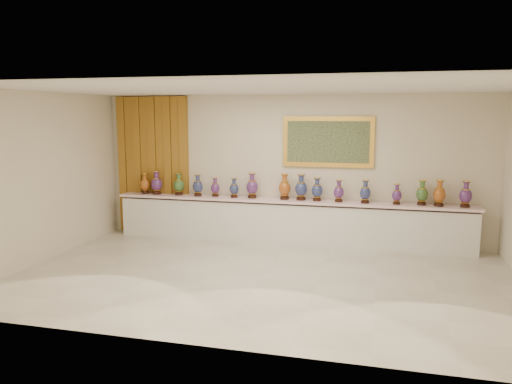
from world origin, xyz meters
TOP-DOWN VIEW (x-y plane):
  - ground at (0.00, 0.00)m, footprint 8.00×8.00m
  - room at (-2.42, 2.44)m, footprint 8.00×8.00m
  - counter at (0.00, 2.27)m, footprint 7.28×0.48m
  - vase_0 at (-3.15, 2.25)m, footprint 0.25×0.25m
  - vase_1 at (-2.87, 2.25)m, footprint 0.29×0.29m
  - vase_2 at (-2.36, 2.26)m, footprint 0.29×0.29m
  - vase_3 at (-1.92, 2.23)m, footprint 0.26×0.26m
  - vase_4 at (-1.56, 2.28)m, footprint 0.20×0.20m
  - vase_5 at (-1.13, 2.24)m, footprint 0.20×0.20m
  - vase_6 at (-0.76, 2.27)m, footprint 0.26×0.26m
  - vase_7 at (-0.08, 2.28)m, footprint 0.29×0.29m
  - vase_8 at (0.26, 2.27)m, footprint 0.25×0.25m
  - vase_9 at (0.58, 2.26)m, footprint 0.22×0.22m
  - vase_10 at (1.01, 2.25)m, footprint 0.24×0.24m
  - vase_11 at (1.52, 2.23)m, footprint 0.26×0.26m
  - vase_12 at (2.11, 2.25)m, footprint 0.22×0.22m
  - vase_13 at (2.56, 2.28)m, footprint 0.29×0.29m
  - vase_14 at (2.87, 2.24)m, footprint 0.30×0.30m
  - vase_15 at (3.33, 2.24)m, footprint 0.30×0.30m

SIDE VIEW (x-z plane):
  - ground at x=0.00m, z-range 0.00..0.00m
  - counter at x=0.00m, z-range -0.01..0.89m
  - vase_12 at x=2.11m, z-range 0.88..1.28m
  - vase_4 at x=-1.56m, z-range 0.88..1.28m
  - vase_5 at x=-1.13m, z-range 0.88..1.29m
  - vase_10 at x=1.01m, z-range 0.88..1.31m
  - vase_0 at x=-3.15m, z-range 0.88..1.32m
  - vase_11 at x=1.52m, z-range 0.88..1.33m
  - vase_3 at x=-1.92m, z-range 0.88..1.34m
  - vase_9 at x=0.58m, z-range 0.88..1.34m
  - vase_13 at x=2.56m, z-range 0.88..1.35m
  - vase_2 at x=-2.36m, z-range 0.87..1.36m
  - vase_15 at x=3.33m, z-range 0.87..1.37m
  - vase_14 at x=2.87m, z-range 0.87..1.37m
  - vase_1 at x=-2.87m, z-range 0.87..1.38m
  - vase_6 at x=-0.76m, z-range 0.87..1.39m
  - vase_7 at x=-0.08m, z-range 0.87..1.39m
  - vase_8 at x=0.26m, z-range 0.87..1.39m
  - room at x=-2.42m, z-range -2.41..5.59m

